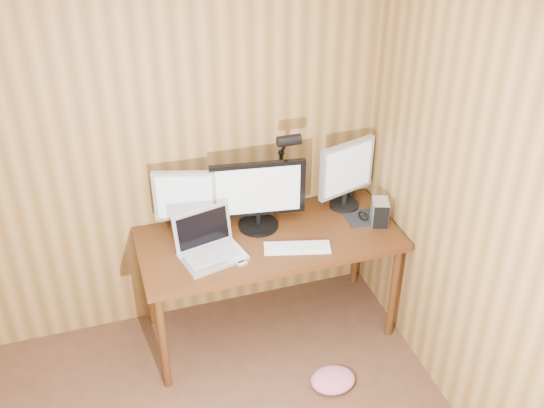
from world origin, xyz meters
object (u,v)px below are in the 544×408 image
monitor_left (185,201)px  desk_lamp (285,160)px  keyboard (297,248)px  mouse (363,215)px  monitor_right (346,173)px  monitor_center (258,194)px  hard_drive (380,212)px  phone (239,260)px  laptop (208,245)px  speaker (350,188)px  desk (266,246)px

monitor_left → desk_lamp: bearing=18.8°
keyboard → mouse: 0.55m
monitor_right → desk_lamp: desk_lamp is taller
monitor_center → hard_drive: 0.78m
keyboard → phone: keyboard is taller
laptop → desk_lamp: size_ratio=0.66×
keyboard → desk_lamp: bearing=97.1°
keyboard → monitor_right: bearing=52.9°
monitor_center → speaker: size_ratio=4.32×
monitor_center → monitor_left: bearing=178.7°
monitor_left → laptop: 0.31m
desk → laptop: laptop is taller
desk → monitor_right: size_ratio=3.46×
mouse → hard_drive: size_ratio=0.60×
keyboard → mouse: bearing=34.4°
monitor_center → phone: monitor_center is taller
phone → speaker: (0.90, 0.47, 0.06)m
laptop → hard_drive: size_ratio=2.47×
keyboard → phone: (-0.36, -0.01, -0.00)m
speaker → desk_lamp: bearing=-172.7°
mouse → desk_lamp: 0.63m
keyboard → laptop: bearing=-177.8°
phone → hard_drive: bearing=-9.5°
laptop → desk_lamp: (0.57, 0.28, 0.32)m
hard_drive → desk_lamp: size_ratio=0.27×
laptop → hard_drive: (1.10, -0.00, 0.01)m
hard_drive → desk: bearing=-170.5°
desk → monitor_right: (0.58, 0.12, 0.37)m
monitor_left → mouse: (1.10, -0.18, -0.21)m
speaker → keyboard: bearing=-139.4°
desk → monitor_center: 0.36m
desk → mouse: mouse is taller
mouse → laptop: bearing=-164.8°
desk → phone: size_ratio=13.20×
keyboard → hard_drive: size_ratio=2.45×
phone → monitor_left: bearing=103.8°
monitor_center → laptop: size_ratio=1.40×
desk_lamp → hard_drive: bearing=-33.3°
monitor_right → phone: 0.93m
desk_lamp → mouse: bearing=-29.9°
laptop → mouse: laptop is taller
speaker → desk_lamp: (-0.48, -0.06, 0.32)m
desk → monitor_left: monitor_left is taller
keyboard → speaker: bearing=55.2°
laptop → phone: size_ratio=3.43×
monitor_left → monitor_right: bearing=15.7°
monitor_left → speaker: monitor_left is taller
hard_drive → speaker: size_ratio=1.25×
monitor_right → keyboard: monitor_right is taller
desk → hard_drive: hard_drive is taller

